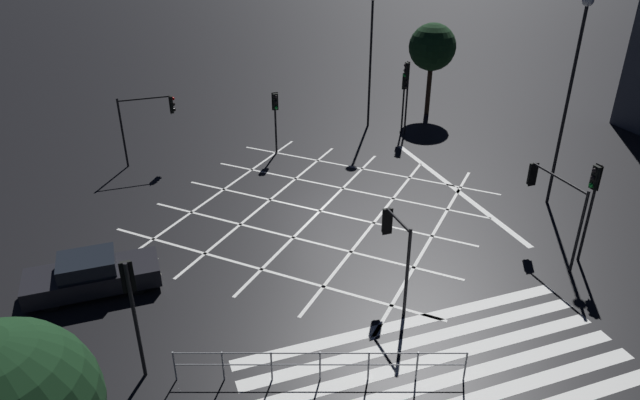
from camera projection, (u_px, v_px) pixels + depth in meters
ground_plane at (320, 211)px, 25.99m from camera, size 200.00×200.00×0.00m
road_markings at (390, 287)px, 20.76m from camera, size 17.67×22.01×0.01m
traffic_light_sw_cross at (131, 296)px, 15.65m from camera, size 0.36×0.39×3.94m
traffic_light_se_main at (592, 194)px, 21.02m from camera, size 0.39×0.36×4.09m
traffic_light_median_north at (276, 110)px, 30.98m from camera, size 0.36×0.39×3.51m
traffic_light_median_south at (395, 238)px, 19.12m from camera, size 0.36×1.93×3.36m
traffic_light_ne_main at (407, 83)px, 33.51m from camera, size 0.39×0.36×4.41m
traffic_light_se_cross at (551, 192)px, 21.96m from camera, size 0.36×3.20×3.42m
traffic_light_nw_main at (151, 114)px, 29.67m from camera, size 2.89×0.36×3.75m
traffic_light_ne_cross at (405, 90)px, 33.87m from camera, size 0.36×0.39×3.71m
street_lamp_east at (573, 74)px, 23.99m from camera, size 0.46×0.46×9.26m
street_lamp_far at (372, 24)px, 33.36m from camera, size 0.61×0.61×8.18m
street_tree_near at (432, 47)px, 36.30m from camera, size 3.00×3.00×5.94m
waiting_car at (92, 275)px, 20.32m from camera, size 4.63×1.77×1.41m
pedestrian_railing at (320, 362)px, 16.38m from camera, size 7.96×2.88×1.05m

